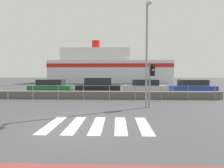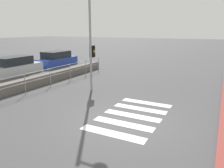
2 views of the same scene
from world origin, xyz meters
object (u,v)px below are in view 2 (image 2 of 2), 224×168
object	(u,v)px
parked_car_silver	(14,67)
parked_car_blue	(56,59)
traffic_light_far	(92,57)
streetlamp	(93,24)

from	to	relation	value
parked_car_silver	parked_car_blue	distance (m)	4.88
traffic_light_far	parked_car_silver	distance (m)	7.90
streetlamp	parked_car_blue	size ratio (longest dim) A/B	1.40
streetlamp	parked_car_silver	world-z (taller)	streetlamp
traffic_light_far	parked_car_silver	world-z (taller)	traffic_light_far
traffic_light_far	parked_car_blue	distance (m)	9.72
streetlamp	parked_car_blue	bearing A→B (deg)	53.10
parked_car_silver	traffic_light_far	bearing A→B (deg)	-96.15
traffic_light_far	parked_car_blue	world-z (taller)	traffic_light_far
traffic_light_far	streetlamp	size ratio (longest dim) A/B	0.43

